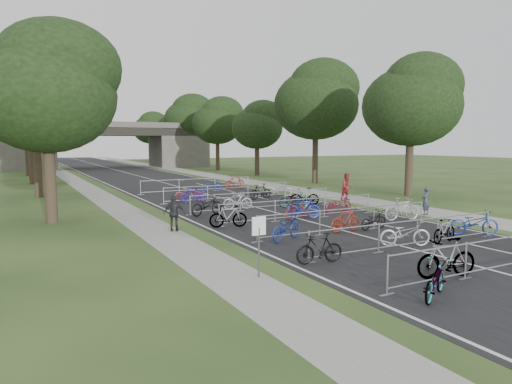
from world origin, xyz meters
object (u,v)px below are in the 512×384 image
at_px(overpass_bridge, 107,145).
at_px(park_sign, 259,235).
at_px(bike_0, 435,280).
at_px(pedestrian_c, 174,214).
at_px(pedestrian_b, 347,187).
at_px(bike_1, 447,258).
at_px(pedestrian_a, 426,201).

xyz_separation_m(overpass_bridge, park_sign, (-6.80, -62.00, -2.27)).
relative_size(bike_0, pedestrian_c, 1.11).
relative_size(overpass_bridge, pedestrian_b, 16.73).
bearing_deg(bike_0, pedestrian_b, -60.61).
xyz_separation_m(park_sign, pedestrian_b, (13.94, 12.97, -0.34)).
distance_m(park_sign, bike_0, 4.92).
bearing_deg(pedestrian_c, bike_0, 127.93).
height_order(bike_0, pedestrian_b, pedestrian_b).
height_order(overpass_bridge, park_sign, overpass_bridge).
distance_m(bike_0, bike_1, 2.04).
height_order(overpass_bridge, pedestrian_b, overpass_bridge).
bearing_deg(bike_1, bike_0, -45.48).
bearing_deg(pedestrian_b, pedestrian_c, -152.54).
bearing_deg(overpass_bridge, pedestrian_a, -83.09).
xyz_separation_m(bike_0, pedestrian_c, (-3.11, 11.72, 0.34)).
bearing_deg(bike_0, overpass_bridge, -30.87).
distance_m(overpass_bridge, bike_1, 64.77).
bearing_deg(park_sign, bike_0, -50.27).
height_order(bike_1, pedestrian_c, pedestrian_c).
bearing_deg(park_sign, pedestrian_a, 23.38).
xyz_separation_m(pedestrian_b, pedestrian_c, (-13.94, -4.99, -0.12)).
bearing_deg(park_sign, overpass_bridge, 83.74).
relative_size(bike_1, pedestrian_b, 1.07).
distance_m(pedestrian_a, pedestrian_b, 7.10).
distance_m(pedestrian_b, pedestrian_c, 14.81).
bearing_deg(pedestrian_b, bike_0, -115.21).
bearing_deg(park_sign, pedestrian_c, 90.00).
xyz_separation_m(bike_1, pedestrian_b, (9.09, 15.64, 0.33)).
height_order(overpass_bridge, bike_1, overpass_bridge).
distance_m(bike_1, pedestrian_c, 11.70).
xyz_separation_m(overpass_bridge, bike_0, (-3.69, -65.74, -3.06)).
relative_size(park_sign, bike_1, 0.92).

